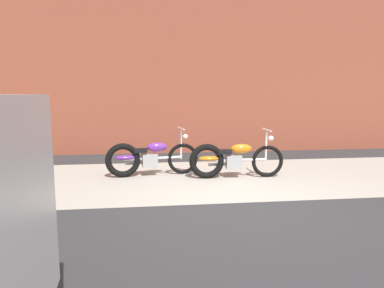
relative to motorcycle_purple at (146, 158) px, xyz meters
The scene contains 5 objects.
ground_plane 2.57m from the motorcycle_purple, 54.96° to the right, with size 80.00×80.00×0.00m, color #2D2D30.
sidewalk_slab 1.55m from the motorcycle_purple, 12.73° to the right, with size 36.00×3.50×0.01m, color #9E998E.
brick_building_wall 4.16m from the motorcycle_purple, 64.96° to the left, with size 36.00×0.50×5.46m, color brown.
motorcycle_purple is the anchor object (origin of this frame).
motorcycle_orange 1.79m from the motorcycle_purple, 12.63° to the right, with size 2.01×0.58×1.03m.
Camera 1 is at (-1.38, -5.29, 1.75)m, focal length 32.43 mm.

